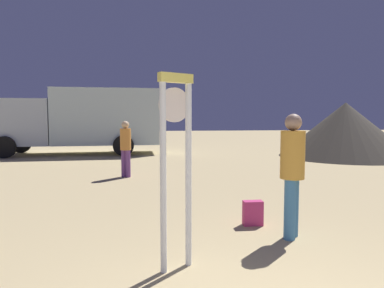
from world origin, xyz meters
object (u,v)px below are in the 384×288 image
object	(u,v)px
backpack	(253,213)
dome_tent	(345,130)
person_near_clock	(292,169)
box_truck_near	(88,119)
person_distant	(126,146)
standing_clock	(176,152)

from	to	relation	value
backpack	dome_tent	world-z (taller)	dome_tent
person_near_clock	dome_tent	distance (m)	11.09
person_near_clock	box_truck_near	world-z (taller)	box_truck_near
box_truck_near	dome_tent	world-z (taller)	box_truck_near
box_truck_near	dome_tent	size ratio (longest dim) A/B	1.28
backpack	person_distant	size ratio (longest dim) A/B	0.24
person_distant	dome_tent	bearing A→B (deg)	23.73
backpack	person_distant	world-z (taller)	person_distant
standing_clock	box_truck_near	world-z (taller)	box_truck_near
standing_clock	dome_tent	world-z (taller)	dome_tent
person_near_clock	dome_tent	world-z (taller)	dome_tent
standing_clock	dome_tent	xyz separation A→B (m)	(7.91, 9.96, -0.16)
backpack	dome_tent	bearing A→B (deg)	52.34
backpack	person_distant	bearing A→B (deg)	115.99
person_near_clock	dome_tent	xyz separation A→B (m)	(6.24, 9.17, 0.18)
box_truck_near	person_distant	bearing A→B (deg)	-71.78
standing_clock	person_distant	distance (m)	6.15
standing_clock	backpack	bearing A→B (deg)	46.98
dome_tent	box_truck_near	bearing A→B (deg)	167.26
person_distant	dome_tent	xyz separation A→B (m)	(8.87, 3.90, 0.27)
standing_clock	person_distant	world-z (taller)	standing_clock
standing_clock	dome_tent	distance (m)	12.72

